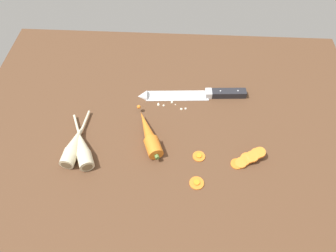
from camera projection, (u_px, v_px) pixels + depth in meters
The scene contains 9 objects.
ground_plane at pixel (168, 128), 99.85cm from camera, with size 120.00×90.00×4.00cm, color brown.
chefs_knife at pixel (190, 95), 105.03cm from camera, with size 34.85×5.69×4.18cm.
whole_carrot at pixel (149, 135), 93.15cm from camera, with size 9.62×19.11×4.20cm.
parsnip_front at pixel (74, 145), 90.93cm from camera, with size 5.15×20.26×4.00cm.
parsnip_mid_left at pixel (82, 148), 90.33cm from camera, with size 10.18×19.32×4.00cm.
carrot_slice_stack at pixel (248, 158), 89.20cm from camera, with size 9.56×6.12×3.39cm.
carrot_slice_stray_near at pixel (197, 183), 85.46cm from camera, with size 3.85×3.85×0.70cm.
carrot_slice_stray_mid at pixel (199, 156), 90.67cm from camera, with size 3.47×3.47×0.70cm.
mince_crumbs at pixel (171, 100), 103.92cm from camera, with size 11.83×8.29×0.89cm.
Camera 1 is at (3.23, -61.78, 76.37)cm, focal length 35.01 mm.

